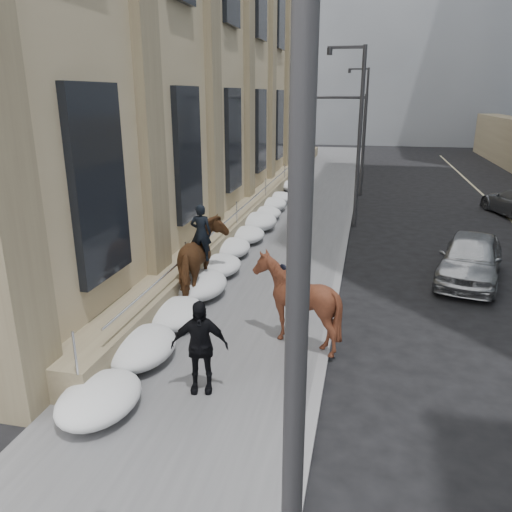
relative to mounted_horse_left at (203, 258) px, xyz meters
The scene contains 15 objects.
ground 4.48m from the mounted_horse_left, 72.28° to the right, with size 140.00×140.00×0.00m, color black.
sidewalk 6.19m from the mounted_horse_left, 77.59° to the left, with size 5.00×80.00×0.12m, color #4F4F51.
curb 7.21m from the mounted_horse_left, 56.48° to the left, with size 0.24×80.00×0.12m, color slate.
limestone_building 18.05m from the mounted_horse_left, 103.98° to the left, with size 6.10×44.00×18.00m.
bg_building_mid 57.59m from the mounted_horse_left, 84.58° to the left, with size 30.00×12.00×28.00m, color slate.
bg_building_far 68.64m from the mounted_horse_left, 93.96° to the left, with size 24.00×12.00×20.00m, color gray.
streetlight_near 11.34m from the mounted_horse_left, 68.14° to the right, with size 1.71×0.24×8.00m.
streetlight_mid 11.20m from the mounted_horse_left, 67.83° to the left, with size 1.71×0.24×8.00m.
streetlight_far 30.37m from the mounted_horse_left, 82.31° to the left, with size 1.71×0.24×8.00m.
traffic_signal 18.44m from the mounted_horse_left, 79.33° to the left, with size 4.10×0.22×6.00m.
snow_bank 4.12m from the mounted_horse_left, 91.68° to the left, with size 1.70×18.10×0.76m.
mounted_horse_left is the anchor object (origin of this frame).
mounted_horse_right 3.95m from the mounted_horse_left, 37.09° to the right, with size 2.42×2.54×2.76m.
pedestrian 5.15m from the mounted_horse_left, 72.38° to the right, with size 1.17×0.49×2.00m, color black.
car_silver 8.92m from the mounted_horse_left, 22.87° to the left, with size 1.88×4.67×1.59m, color #979A9E.
Camera 1 is at (3.34, -9.41, 6.00)m, focal length 35.00 mm.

